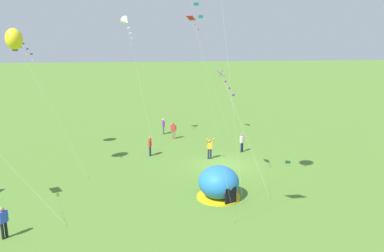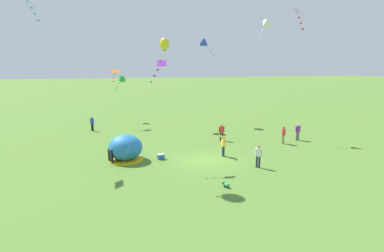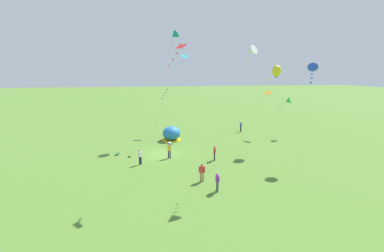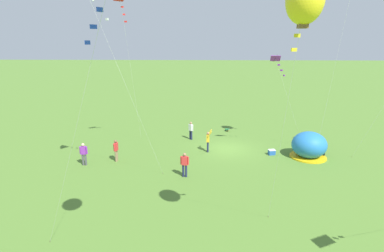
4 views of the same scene
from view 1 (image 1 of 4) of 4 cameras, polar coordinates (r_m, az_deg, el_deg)
ground_plane at (r=30.77m, az=4.68°, el=-5.91°), size 300.00×300.00×0.00m
popup_tent at (r=24.31m, az=4.10°, el=-8.64°), size 2.81×2.81×2.10m
cooler_box at (r=27.22m, az=3.76°, el=-7.97°), size 0.60×0.48×0.44m
toddler_crawling at (r=32.00m, az=14.31°, el=-5.20°), size 0.43×0.54×0.32m
person_arms_raised at (r=31.91m, az=2.71°, el=-3.31°), size 0.47×0.68×1.89m
person_watching_sky at (r=38.35m, az=-2.85°, el=-0.58°), size 0.27×0.59×1.72m
person_with_toddler at (r=40.38m, az=-4.39°, el=0.09°), size 0.59×0.26×1.72m
person_strolling at (r=21.84m, az=-26.84°, el=-12.78°), size 0.47×0.43×1.72m
person_far_back at (r=34.15m, az=7.63°, el=-2.38°), size 0.45×0.44×1.72m
person_near_tent at (r=32.94m, az=-6.42°, el=-2.92°), size 0.58×0.30×1.72m
kite_blue at (r=34.28m, az=-24.95°, el=12.15°), size 5.34×3.99×10.86m
kite_red at (r=37.01m, az=0.24°, el=15.33°), size 1.02×4.62×12.32m
kite_yellow at (r=28.65m, az=-25.49°, el=11.86°), size 1.13×4.92×10.73m
kite_white at (r=36.85m, az=-9.98°, el=15.38°), size 4.24×2.84×12.16m
kite_purple at (r=25.62m, az=4.86°, el=7.09°), size 3.98×2.98×7.98m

